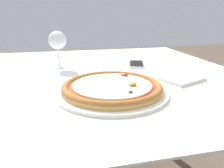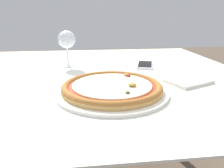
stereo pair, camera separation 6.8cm
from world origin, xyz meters
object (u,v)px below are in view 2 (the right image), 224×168
object	(u,v)px
dining_table	(90,89)
pizza_plate	(112,88)
wine_glass_far_left	(67,40)
cell_phone	(145,65)

from	to	relation	value
dining_table	pizza_plate	xyz separation A→B (m)	(0.07, -0.25, 0.09)
wine_glass_far_left	cell_phone	size ratio (longest dim) A/B	1.05
pizza_plate	wine_glass_far_left	world-z (taller)	wine_glass_far_left
pizza_plate	cell_phone	size ratio (longest dim) A/B	2.23
dining_table	wine_glass_far_left	xyz separation A→B (m)	(-0.10, 0.13, 0.19)
cell_phone	wine_glass_far_left	bearing A→B (deg)	173.63
pizza_plate	cell_phone	world-z (taller)	pizza_plate
dining_table	cell_phone	world-z (taller)	cell_phone
wine_glass_far_left	pizza_plate	bearing A→B (deg)	-66.89
pizza_plate	wine_glass_far_left	xyz separation A→B (m)	(-0.16, 0.38, 0.10)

